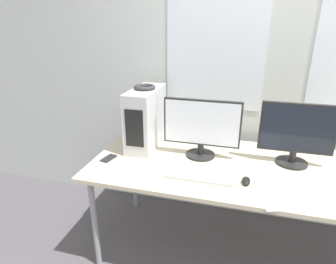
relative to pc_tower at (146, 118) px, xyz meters
The scene contains 10 objects.
wall_back 1.15m from the pc_tower, 22.56° to the left, with size 8.00×0.07×2.70m.
desk 1.06m from the pc_tower, ahead, with size 2.59×0.90×0.76m.
pc_tower is the anchor object (origin of this frame).
headphones 0.24m from the pc_tower, 90.00° to the left, with size 0.16×0.16×0.03m.
monitor_main 0.45m from the pc_tower, ahead, with size 0.54×0.21×0.42m.
monitor_right_near 1.08m from the pc_tower, ahead, with size 0.48×0.21×0.43m.
keyboard 0.66m from the pc_tower, 37.87° to the right, with size 0.43×0.15×0.02m.
mouse 0.89m from the pc_tower, 26.22° to the right, with size 0.05×0.09×0.03m.
cell_phone 0.42m from the pc_tower, 120.83° to the right, with size 0.09×0.13×0.01m.
paper_sheet_left 1.07m from the pc_tower, 26.32° to the right, with size 0.29×0.35×0.00m.
Camera 1 is at (-0.30, -1.32, 1.68)m, focal length 30.00 mm.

